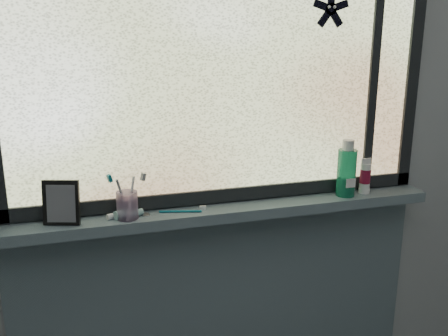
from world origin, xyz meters
name	(u,v)px	position (x,y,z in m)	size (l,w,h in m)	color
wall_back	(222,141)	(0.00, 1.30, 1.25)	(3.00, 0.01, 2.50)	#9EA3A8
windowsill	(228,211)	(0.00, 1.23, 1.00)	(1.62, 0.14, 0.04)	slate
sill_apron	(223,324)	(0.00, 1.29, 0.49)	(1.62, 0.02, 0.98)	slate
window_pane	(224,65)	(0.00, 1.28, 1.53)	(1.50, 0.01, 1.00)	silver
frame_bottom	(224,195)	(0.00, 1.28, 1.05)	(1.60, 0.03, 0.05)	black
frame_right	(413,61)	(0.78, 1.28, 1.53)	(0.05, 0.03, 1.10)	black
frame_mullion	(374,62)	(0.60, 1.28, 1.53)	(0.04, 0.03, 1.00)	black
starfish_sticker	(331,9)	(0.40, 1.27, 1.72)	(0.15, 0.02, 0.15)	black
vanity_mirror	(61,203)	(-0.58, 1.22, 1.10)	(0.12, 0.06, 0.15)	black
toothpaste_tube	(128,213)	(-0.37, 1.22, 1.04)	(0.18, 0.04, 0.03)	silver
toothbrush_cup	(127,205)	(-0.37, 1.21, 1.07)	(0.07, 0.07, 0.10)	#B18EBC
toothbrush_lying	(181,211)	(-0.18, 1.22, 1.03)	(0.19, 0.02, 0.01)	#0D687B
mouthwash_bottle	(347,168)	(0.48, 1.22, 1.13)	(0.07, 0.07, 0.18)	#1C9567
cream_tube	(365,175)	(0.57, 1.23, 1.10)	(0.04, 0.04, 0.10)	silver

